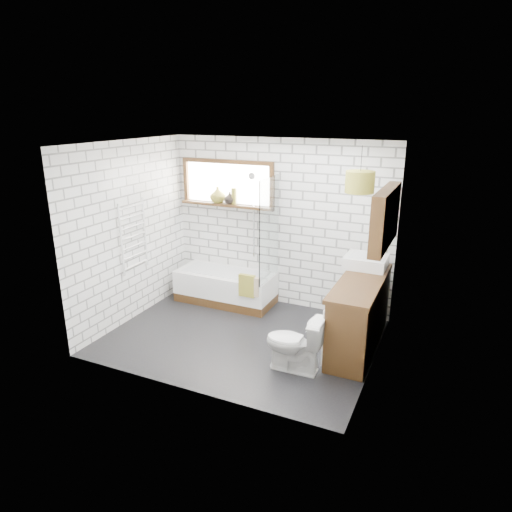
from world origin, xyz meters
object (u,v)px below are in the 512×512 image
at_px(toilet, 294,343).
at_px(basin, 366,262).
at_px(bathtub, 226,287).
at_px(vanity, 359,314).
at_px(pendant, 360,182).

bearing_deg(toilet, basin, 158.02).
xyz_separation_m(basin, toilet, (-0.49, -1.34, -0.64)).
relative_size(basin, toilet, 0.78).
distance_m(bathtub, basin, 2.26).
xyz_separation_m(bathtub, basin, (2.14, -0.08, 0.74)).
bearing_deg(vanity, toilet, -123.55).
xyz_separation_m(vanity, pendant, (-0.09, -0.09, 1.65)).
bearing_deg(vanity, bathtub, 165.21).
relative_size(bathtub, toilet, 2.22).
bearing_deg(vanity, basin, 96.84).
distance_m(bathtub, pendant, 2.88).
distance_m(vanity, basin, 0.73).
xyz_separation_m(bathtub, vanity, (2.20, -0.58, 0.21)).
relative_size(vanity, basin, 2.98).
bearing_deg(pendant, vanity, 43.62).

